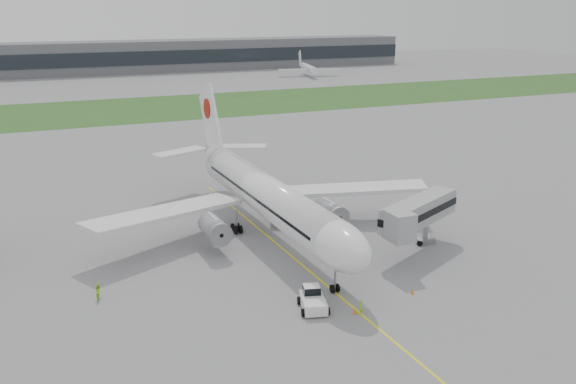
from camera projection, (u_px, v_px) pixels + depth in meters
name	position (u px, v px, depth m)	size (l,w,h in m)	color
ground	(279.00, 246.00, 81.33)	(600.00, 600.00, 0.00)	gray
apron_markings	(296.00, 260.00, 76.95)	(70.00, 70.00, 0.04)	yellow
grass_strip	(117.00, 110.00, 186.58)	(600.00, 50.00, 0.02)	#32541F
terminal_building	(72.00, 59.00, 280.99)	(320.00, 22.30, 14.00)	slate
airliner	(264.00, 193.00, 84.02)	(48.13, 53.95, 17.88)	white
pushback_tug	(313.00, 299.00, 64.32)	(3.67, 4.58, 2.10)	white
jet_bridge	(416.00, 214.00, 77.57)	(14.05, 9.99, 6.88)	#9B9C9E
safety_cone_left	(355.00, 311.00, 63.37)	(0.42, 0.42, 0.58)	orange
safety_cone_right	(412.00, 292.00, 67.63)	(0.39, 0.39, 0.54)	orange
ground_crew_near	(361.00, 307.00, 63.00)	(0.57, 0.38, 1.57)	#8ED523
ground_crew_far	(99.00, 291.00, 66.28)	(0.86, 0.67, 1.78)	#A7F829
distant_aircraft_right	(309.00, 76.00, 276.70)	(26.42, 23.31, 10.10)	white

